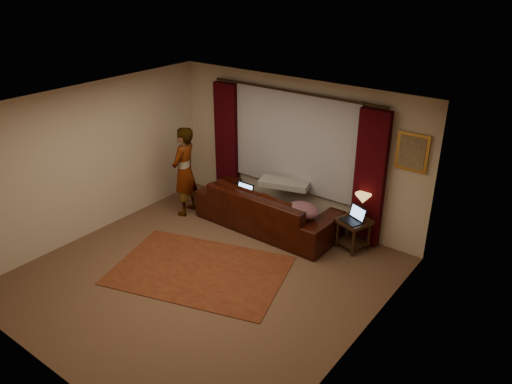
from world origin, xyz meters
TOP-DOWN VIEW (x-y plane):
  - floor at (0.00, 0.00)m, footprint 5.00×5.00m
  - ceiling at (0.00, 0.00)m, footprint 5.00×5.00m
  - wall_back at (0.00, 2.50)m, footprint 5.00×0.02m
  - wall_front at (0.00, -2.50)m, footprint 5.00×0.02m
  - wall_left at (-2.50, 0.00)m, footprint 0.02×5.00m
  - wall_right at (2.50, 0.00)m, footprint 0.02×5.00m
  - sheer_curtain at (0.00, 2.44)m, footprint 2.50×0.05m
  - drape_left at (-1.50, 2.39)m, footprint 0.50×0.14m
  - drape_right at (1.50, 2.39)m, footprint 0.50×0.14m
  - curtain_rod at (0.00, 2.39)m, footprint 0.04×0.04m
  - picture_frame at (2.10, 2.47)m, footprint 0.50×0.04m
  - sofa at (-0.13, 1.85)m, footprint 2.62×1.16m
  - throw_blanket at (-0.00, 2.17)m, footprint 0.95×0.58m
  - clothing_pile at (0.69, 1.70)m, footprint 0.66×0.56m
  - laptop_sofa at (-0.55, 1.62)m, footprint 0.35×0.39m
  - area_rug at (-0.15, 0.08)m, footprint 3.00×2.42m
  - end_table at (1.43, 2.10)m, footprint 0.59×0.59m
  - tiffany_lamp at (1.49, 2.22)m, footprint 0.30×0.30m
  - laptop_table at (1.42, 2.01)m, footprint 0.46×0.47m
  - person at (-1.70, 1.39)m, footprint 0.59×0.59m

SIDE VIEW (x-z plane):
  - floor at x=0.00m, z-range -0.01..0.00m
  - area_rug at x=-0.15m, z-range 0.00..0.01m
  - end_table at x=1.43m, z-range 0.00..0.54m
  - sofa at x=-0.13m, z-range 0.00..1.05m
  - clothing_pile at x=0.69m, z-range 0.53..0.77m
  - laptop_sofa at x=-0.55m, z-range 0.53..0.78m
  - laptop_table at x=1.42m, z-range 0.54..0.79m
  - tiffany_lamp at x=1.49m, z-range 0.54..0.97m
  - person at x=-1.70m, z-range 0.00..1.69m
  - throw_blanket at x=0.00m, z-range 1.00..1.11m
  - drape_left at x=-1.50m, z-range 0.03..2.33m
  - drape_right at x=1.50m, z-range 0.03..2.33m
  - wall_back at x=0.00m, z-range 0.00..2.60m
  - wall_front at x=0.00m, z-range 0.00..2.60m
  - wall_left at x=-2.50m, z-range 0.00..2.60m
  - wall_right at x=2.50m, z-range 0.00..2.60m
  - sheer_curtain at x=0.00m, z-range 0.60..2.40m
  - picture_frame at x=2.10m, z-range 1.45..2.05m
  - curtain_rod at x=0.00m, z-range 0.68..4.08m
  - ceiling at x=0.00m, z-range 2.59..2.61m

